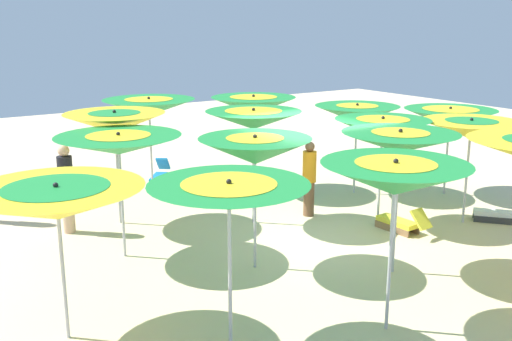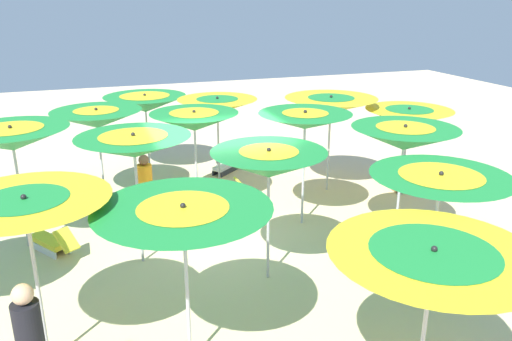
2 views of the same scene
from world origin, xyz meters
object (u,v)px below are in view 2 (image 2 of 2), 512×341
object	(u,v)px
beach_umbrella_13	(217,106)
lounger_2	(223,195)
beach_umbrella_4	(12,139)
lounger_1	(52,242)
beachgoer_0	(146,192)
lounger_0	(228,164)
beach_umbrella_6	(269,164)
beach_umbrella_7	(440,186)
lounger_4	(393,178)
beach_umbrella_2	(184,220)
beach_umbrella_12	(145,103)
beach_umbrella_1	(26,214)
beach_umbrella_5	(134,146)
beach_umbrella_9	(194,121)
beach_umbrella_3	(432,268)
beach_umbrella_14	(331,105)
beach_umbrella_11	(404,138)
beach_umbrella_8	(97,119)
beach_umbrella_10	(305,121)
beach_umbrella_15	(409,117)

from	to	relation	value
beach_umbrella_13	lounger_2	world-z (taller)	beach_umbrella_13
beach_umbrella_4	lounger_1	bearing A→B (deg)	48.57
beachgoer_0	lounger_0	bearing A→B (deg)	-117.68
beach_umbrella_6	lounger_2	world-z (taller)	beach_umbrella_6
beach_umbrella_4	beach_umbrella_7	xyz separation A→B (m)	(4.36, 6.08, -0.10)
lounger_2	lounger_4	xyz separation A→B (m)	(0.25, 4.52, -0.00)
beach_umbrella_2	beach_umbrella_6	size ratio (longest dim) A/B	0.98
beach_umbrella_13	lounger_4	xyz separation A→B (m)	(1.81, 4.19, -1.83)
beach_umbrella_7	beach_umbrella_13	xyz separation A→B (m)	(-6.76, -1.54, -0.06)
lounger_1	beach_umbrella_12	bearing A→B (deg)	-64.07
beach_umbrella_1	beach_umbrella_2	xyz separation A→B (m)	(0.61, 1.81, -0.08)
beach_umbrella_5	beach_umbrella_7	xyz separation A→B (m)	(3.01, 4.02, -0.15)
beach_umbrella_9	beach_umbrella_12	bearing A→B (deg)	-166.84
beachgoer_0	beach_umbrella_12	bearing A→B (deg)	-86.04
beach_umbrella_12	lounger_2	distance (m)	3.66
beach_umbrella_4	beach_umbrella_12	xyz separation A→B (m)	(-3.79, 2.90, -0.26)
beach_umbrella_2	beach_umbrella_7	xyz separation A→B (m)	(0.00, 3.75, -0.01)
beach_umbrella_3	beach_umbrella_14	size ratio (longest dim) A/B	0.93
beach_umbrella_11	lounger_1	xyz separation A→B (m)	(-1.89, -6.42, -1.98)
beach_umbrella_11	lounger_1	world-z (taller)	beach_umbrella_11
beach_umbrella_12	beach_umbrella_13	world-z (taller)	beach_umbrella_13
beach_umbrella_9	beach_umbrella_2	bearing A→B (deg)	-13.81
beach_umbrella_13	beachgoer_0	size ratio (longest dim) A/B	1.36
beach_umbrella_6	beach_umbrella_12	xyz separation A→B (m)	(-6.43, -1.17, -0.17)
lounger_2	beach_umbrella_3	bearing A→B (deg)	90.64
beach_umbrella_6	lounger_1	world-z (taller)	beach_umbrella_6
beach_umbrella_6	beach_umbrella_14	bearing A→B (deg)	140.49
beach_umbrella_3	beach_umbrella_9	size ratio (longest dim) A/B	0.98
beach_umbrella_3	beach_umbrella_8	distance (m)	8.64
beach_umbrella_2	beach_umbrella_14	xyz separation A→B (m)	(-5.22, 4.63, 0.09)
lounger_4	beachgoer_0	world-z (taller)	beachgoer_0
beach_umbrella_1	beach_umbrella_4	size ratio (longest dim) A/B	0.99
beach_umbrella_2	beachgoer_0	size ratio (longest dim) A/B	1.39
beach_umbrella_14	lounger_4	distance (m)	2.68
beach_umbrella_11	lounger_2	distance (m)	4.57
beach_umbrella_3	beach_umbrella_12	world-z (taller)	same
beach_umbrella_2	beach_umbrella_13	bearing A→B (deg)	161.83
beach_umbrella_1	beach_umbrella_10	size ratio (longest dim) A/B	0.97
beach_umbrella_5	beach_umbrella_12	size ratio (longest dim) A/B	1.12
beach_umbrella_5	beach_umbrella_7	world-z (taller)	beach_umbrella_5
beach_umbrella_12	beach_umbrella_7	bearing A→B (deg)	21.32
beach_umbrella_11	lounger_0	world-z (taller)	beach_umbrella_11
beach_umbrella_13	beach_umbrella_15	distance (m)	4.70
beach_umbrella_4	lounger_0	world-z (taller)	beach_umbrella_4
beach_umbrella_9	beachgoer_0	distance (m)	1.94
beach_umbrella_9	beach_umbrella_15	xyz separation A→B (m)	(0.85, 4.96, -0.09)
beach_umbrella_3	beach_umbrella_12	bearing A→B (deg)	-169.89
beach_umbrella_5	beach_umbrella_6	size ratio (longest dim) A/B	1.04
beach_umbrella_4	beach_umbrella_9	bearing A→B (deg)	102.60
beach_umbrella_2	beach_umbrella_8	size ratio (longest dim) A/B	1.02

